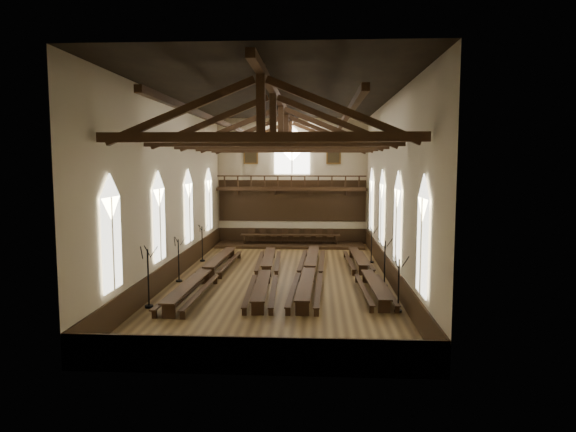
% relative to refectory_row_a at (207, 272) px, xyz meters
% --- Properties ---
extents(ground, '(26.00, 26.00, 0.00)m').
position_rel_refectory_row_a_xyz_m(ground, '(4.03, 0.71, -0.53)').
color(ground, brown).
rests_on(ground, ground).
extents(room_walls, '(26.00, 26.00, 26.00)m').
position_rel_refectory_row_a_xyz_m(room_walls, '(4.03, 0.71, 5.93)').
color(room_walls, tan).
rests_on(room_walls, ground).
extents(wainscot_band, '(12.00, 26.00, 1.20)m').
position_rel_refectory_row_a_xyz_m(wainscot_band, '(4.03, 0.71, 0.07)').
color(wainscot_band, black).
rests_on(wainscot_band, ground).
extents(side_windows, '(11.85, 19.80, 4.50)m').
position_rel_refectory_row_a_xyz_m(side_windows, '(4.03, 0.71, 3.21)').
color(side_windows, white).
rests_on(side_windows, room_walls).
extents(end_window, '(2.80, 0.12, 3.80)m').
position_rel_refectory_row_a_xyz_m(end_window, '(4.03, 13.61, 6.69)').
color(end_window, white).
rests_on(end_window, room_walls).
extents(minstrels_gallery, '(11.80, 1.24, 3.70)m').
position_rel_refectory_row_a_xyz_m(minstrels_gallery, '(4.03, 13.37, 3.37)').
color(minstrels_gallery, '#362011').
rests_on(minstrels_gallery, room_walls).
extents(portraits, '(7.75, 0.09, 1.45)m').
position_rel_refectory_row_a_xyz_m(portraits, '(4.03, 13.61, 6.57)').
color(portraits, brown).
rests_on(portraits, room_walls).
extents(roof_trusses, '(11.70, 25.70, 2.80)m').
position_rel_refectory_row_a_xyz_m(roof_trusses, '(4.03, 0.71, 7.68)').
color(roof_trusses, '#362011').
rests_on(roof_trusses, room_walls).
extents(refectory_row_a, '(1.64, 14.24, 0.73)m').
position_rel_refectory_row_a_xyz_m(refectory_row_a, '(0.00, 0.00, 0.00)').
color(refectory_row_a, '#362011').
rests_on(refectory_row_a, ground).
extents(refectory_row_b, '(1.69, 13.87, 0.69)m').
position_rel_refectory_row_a_xyz_m(refectory_row_b, '(3.18, 0.48, -0.03)').
color(refectory_row_b, '#362011').
rests_on(refectory_row_b, ground).
extents(refectory_row_c, '(1.72, 14.31, 0.74)m').
position_rel_refectory_row_a_xyz_m(refectory_row_c, '(5.64, 0.73, 0.01)').
color(refectory_row_c, '#362011').
rests_on(refectory_row_c, ground).
extents(refectory_row_d, '(1.55, 13.65, 0.67)m').
position_rel_refectory_row_a_xyz_m(refectory_row_d, '(8.74, 1.04, -0.05)').
color(refectory_row_d, '#362011').
rests_on(refectory_row_d, ground).
extents(dais, '(11.40, 2.96, 0.20)m').
position_rel_refectory_row_a_xyz_m(dais, '(3.97, 12.11, -0.43)').
color(dais, black).
rests_on(dais, ground).
extents(high_table, '(7.74, 1.04, 0.72)m').
position_rel_refectory_row_a_xyz_m(high_table, '(3.97, 12.11, 0.28)').
color(high_table, '#362011').
rests_on(high_table, dais).
extents(high_chairs, '(6.78, 0.49, 1.10)m').
position_rel_refectory_row_a_xyz_m(high_chairs, '(3.97, 12.88, 0.26)').
color(high_chairs, '#362011').
rests_on(high_chairs, dais).
extents(candelabrum_left_near, '(0.79, 0.86, 2.82)m').
position_rel_refectory_row_a_xyz_m(candelabrum_left_near, '(-1.52, -5.22, 0.33)').
color(candelabrum_left_near, black).
rests_on(candelabrum_left_near, ground).
extents(candelabrum_left_mid, '(0.67, 0.76, 2.48)m').
position_rel_refectory_row_a_xyz_m(candelabrum_left_mid, '(-1.52, -0.15, 0.22)').
color(candelabrum_left_mid, black).
rests_on(candelabrum_left_mid, ground).
extents(candelabrum_left_far, '(0.72, 0.74, 2.46)m').
position_rel_refectory_row_a_xyz_m(candelabrum_left_far, '(-1.52, 5.67, 0.21)').
color(candelabrum_left_far, black).
rests_on(candelabrum_left_far, ground).
extents(candelabrum_right_near, '(0.72, 0.75, 2.50)m').
position_rel_refectory_row_a_xyz_m(candelabrum_right_near, '(9.58, -5.30, 0.23)').
color(candelabrum_right_near, black).
rests_on(candelabrum_right_near, ground).
extents(candelabrum_right_mid, '(0.78, 0.73, 2.59)m').
position_rel_refectory_row_a_xyz_m(candelabrum_right_mid, '(9.58, -0.70, 0.25)').
color(candelabrum_right_mid, black).
rests_on(candelabrum_right_mid, ground).
extents(candelabrum_right_far, '(0.71, 0.68, 2.35)m').
position_rel_refectory_row_a_xyz_m(candelabrum_right_far, '(9.58, 5.81, 0.18)').
color(candelabrum_right_far, black).
rests_on(candelabrum_right_far, ground).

